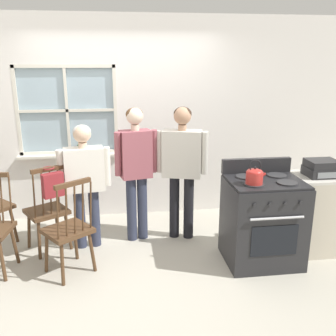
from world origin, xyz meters
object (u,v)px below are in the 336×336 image
at_px(potted_plant, 80,150).
at_px(stereo, 322,168).
at_px(chair_by_window, 47,212).
at_px(stove, 263,220).
at_px(kettle, 255,175).
at_px(chair_near_stove, 69,231).
at_px(person_elderly_left, 85,175).
at_px(person_adult_right, 182,160).
at_px(handbag, 53,184).
at_px(side_counter, 315,213).
at_px(person_teen_center, 136,163).

relative_size(potted_plant, stereo, 0.71).
relative_size(chair_by_window, stove, 0.95).
relative_size(kettle, stereo, 0.73).
xyz_separation_m(chair_near_stove, person_elderly_left, (0.14, 0.56, 0.41)).
distance_m(chair_by_window, chair_near_stove, 0.62).
distance_m(person_adult_right, handbag, 1.48).
bearing_deg(handbag, side_counter, -4.03).
relative_size(chair_by_window, kettle, 4.16).
xyz_separation_m(potted_plant, side_counter, (2.70, -1.28, -0.52)).
xyz_separation_m(handbag, side_counter, (2.90, -0.20, -0.41)).
relative_size(person_adult_right, handbag, 5.25).
relative_size(chair_by_window, chair_near_stove, 1.00).
height_order(chair_by_window, person_teen_center, person_teen_center).
height_order(person_elderly_left, kettle, person_elderly_left).
xyz_separation_m(person_elderly_left, person_teen_center, (0.58, 0.12, 0.09)).
bearing_deg(kettle, side_counter, 18.50).
bearing_deg(handbag, person_adult_right, 12.43).
xyz_separation_m(person_adult_right, kettle, (0.59, -0.81, 0.04)).
bearing_deg(side_counter, handbag, 175.97).
height_order(chair_by_window, person_adult_right, person_adult_right).
distance_m(person_adult_right, stove, 1.14).
relative_size(chair_near_stove, person_teen_center, 0.64).
relative_size(person_teen_center, stove, 1.49).
bearing_deg(chair_by_window, side_counter, 141.03).
height_order(person_elderly_left, stereo, person_elderly_left).
xyz_separation_m(chair_near_stove, potted_plant, (0.02, 1.42, 0.51)).
bearing_deg(side_counter, potted_plant, 154.57).
height_order(chair_near_stove, potted_plant, potted_plant).
height_order(person_elderly_left, person_adult_right, person_adult_right).
bearing_deg(kettle, chair_by_window, 162.18).
xyz_separation_m(kettle, side_counter, (0.86, 0.29, -0.57)).
bearing_deg(potted_plant, stereo, -25.79).
xyz_separation_m(person_elderly_left, stereo, (2.58, -0.45, 0.11)).
distance_m(chair_by_window, stove, 2.40).
relative_size(person_teen_center, handbag, 5.24).
bearing_deg(person_adult_right, stereo, -4.06).
bearing_deg(chair_near_stove, person_adult_right, 170.50).
height_order(person_elderly_left, stove, person_elderly_left).
bearing_deg(potted_plant, person_teen_center, -46.40).
relative_size(chair_near_stove, handbag, 3.35).
xyz_separation_m(stove, stereo, (0.69, 0.14, 0.51)).
distance_m(stove, kettle, 0.59).
relative_size(person_elderly_left, stove, 1.33).
relative_size(stove, kettle, 4.39).
bearing_deg(stereo, side_counter, 90.00).
bearing_deg(side_counter, person_adult_right, 160.25).
bearing_deg(person_adult_right, handbag, -151.15).
bearing_deg(person_elderly_left, person_adult_right, -3.12).
height_order(handbag, side_counter, handbag).
bearing_deg(side_counter, stereo, -90.00).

